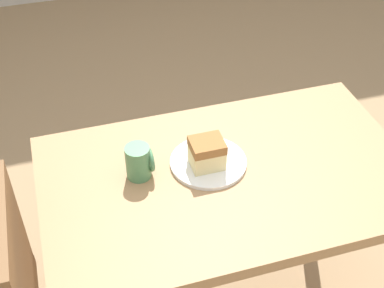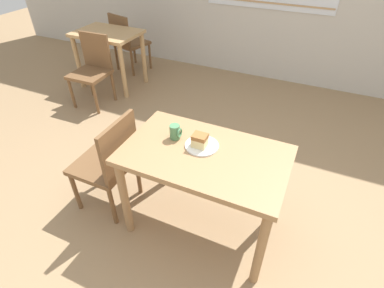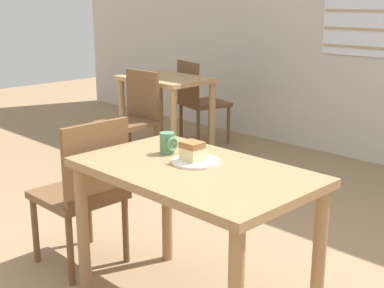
# 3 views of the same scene
# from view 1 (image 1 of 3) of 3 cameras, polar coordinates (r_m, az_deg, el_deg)

# --- Properties ---
(dining_table_near) EXTENTS (1.09, 0.66, 0.73)m
(dining_table_near) POSITION_cam_1_polar(r_m,az_deg,el_deg) (1.64, 3.78, -6.04)
(dining_table_near) COLOR #9E754C
(dining_table_near) RESTS_ON ground_plane
(plate) EXTENTS (0.23, 0.23, 0.01)m
(plate) POSITION_cam_1_polar(r_m,az_deg,el_deg) (1.58, 1.75, -1.95)
(plate) COLOR white
(plate) RESTS_ON dining_table_near
(cake_slice) EXTENTS (0.10, 0.08, 0.09)m
(cake_slice) POSITION_cam_1_polar(r_m,az_deg,el_deg) (1.53, 1.60, -0.97)
(cake_slice) COLOR beige
(cake_slice) RESTS_ON plate
(coffee_mug) EXTENTS (0.08, 0.07, 0.10)m
(coffee_mug) POSITION_cam_1_polar(r_m,az_deg,el_deg) (1.52, -5.62, -1.89)
(coffee_mug) COLOR #4C8456
(coffee_mug) RESTS_ON dining_table_near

